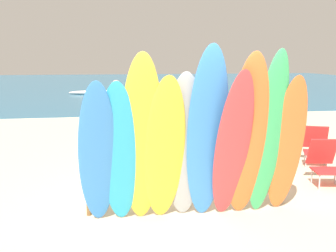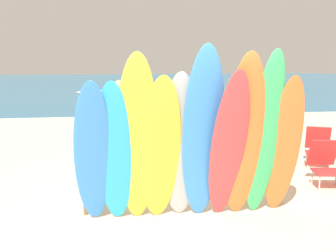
{
  "view_description": "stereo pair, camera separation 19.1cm",
  "coord_description": "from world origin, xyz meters",
  "px_view_note": "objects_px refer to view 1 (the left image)",
  "views": [
    {
      "loc": [
        -1.2,
        -5.33,
        2.25
      ],
      "look_at": [
        0.0,
        1.84,
        0.95
      ],
      "focal_mm": 40.59,
      "sensor_mm": 36.0,
      "label": 1
    },
    {
      "loc": [
        -1.01,
        -5.36,
        2.25
      ],
      "look_at": [
        0.0,
        1.84,
        0.95
      ],
      "focal_mm": 40.59,
      "sensor_mm": 36.0,
      "label": 2
    }
  ],
  "objects_px": {
    "surfboard_red_6": "(232,147)",
    "beachgoer_strolling": "(213,106)",
    "distant_boat": "(97,92)",
    "beach_chair_red": "(316,144)",
    "surfboard_yellow_2": "(142,141)",
    "surfboard_green_8": "(268,136)",
    "beachgoer_midbeach": "(263,114)",
    "surfboard_blue_0": "(97,155)",
    "surfboard_blue_5": "(207,135)",
    "beachgoer_by_water": "(180,98)",
    "surfboard_orange_7": "(247,138)",
    "surfboard_orange_9": "(287,146)",
    "surfboard_grey_4": "(184,147)",
    "surfboard_teal_1": "(119,154)",
    "beach_chair_blue": "(325,161)",
    "surfboard_yellow_3": "(165,150)",
    "surfboard_rack": "(188,177)",
    "beachgoer_near_rack": "(117,107)"
  },
  "relations": [
    {
      "from": "surfboard_red_6",
      "to": "beachgoer_strolling",
      "type": "bearing_deg",
      "value": 71.18
    },
    {
      "from": "distant_boat",
      "to": "beach_chair_red",
      "type": "bearing_deg",
      "value": -73.99
    },
    {
      "from": "surfboard_yellow_2",
      "to": "surfboard_green_8",
      "type": "bearing_deg",
      "value": -1.25
    },
    {
      "from": "beachgoer_midbeach",
      "to": "beach_chair_red",
      "type": "relative_size",
      "value": 2.05
    },
    {
      "from": "surfboard_blue_0",
      "to": "beach_chair_red",
      "type": "xyz_separation_m",
      "value": [
        4.56,
        2.39,
        -0.57
      ]
    },
    {
      "from": "surfboard_yellow_2",
      "to": "beach_chair_red",
      "type": "relative_size",
      "value": 2.89
    },
    {
      "from": "beachgoer_midbeach",
      "to": "surfboard_blue_5",
      "type": "bearing_deg",
      "value": -136.14
    },
    {
      "from": "beachgoer_by_water",
      "to": "surfboard_yellow_2",
      "type": "bearing_deg",
      "value": 120.59
    },
    {
      "from": "surfboard_yellow_2",
      "to": "beach_chair_red",
      "type": "height_order",
      "value": "surfboard_yellow_2"
    },
    {
      "from": "surfboard_orange_7",
      "to": "beachgoer_by_water",
      "type": "height_order",
      "value": "surfboard_orange_7"
    },
    {
      "from": "surfboard_orange_9",
      "to": "beachgoer_by_water",
      "type": "bearing_deg",
      "value": 91.95
    },
    {
      "from": "surfboard_blue_0",
      "to": "surfboard_grey_4",
      "type": "relative_size",
      "value": 0.96
    },
    {
      "from": "surfboard_teal_1",
      "to": "beach_chair_blue",
      "type": "height_order",
      "value": "surfboard_teal_1"
    },
    {
      "from": "surfboard_grey_4",
      "to": "beach_chair_blue",
      "type": "height_order",
      "value": "surfboard_grey_4"
    },
    {
      "from": "surfboard_blue_5",
      "to": "beach_chair_red",
      "type": "xyz_separation_m",
      "value": [
        3.09,
        2.44,
        -0.79
      ]
    },
    {
      "from": "surfboard_yellow_2",
      "to": "surfboard_grey_4",
      "type": "relative_size",
      "value": 1.12
    },
    {
      "from": "surfboard_orange_7",
      "to": "surfboard_grey_4",
      "type": "bearing_deg",
      "value": 174.52
    },
    {
      "from": "beachgoer_by_water",
      "to": "beach_chair_blue",
      "type": "distance_m",
      "value": 7.28
    },
    {
      "from": "surfboard_teal_1",
      "to": "surfboard_green_8",
      "type": "bearing_deg",
      "value": 3.42
    },
    {
      "from": "surfboard_teal_1",
      "to": "surfboard_orange_7",
      "type": "xyz_separation_m",
      "value": [
        1.74,
        -0.09,
        0.18
      ]
    },
    {
      "from": "surfboard_orange_7",
      "to": "surfboard_blue_0",
      "type": "bearing_deg",
      "value": -178.57
    },
    {
      "from": "surfboard_grey_4",
      "to": "beach_chair_blue",
      "type": "distance_m",
      "value": 3.09
    },
    {
      "from": "surfboard_blue_5",
      "to": "distant_boat",
      "type": "relative_size",
      "value": 0.68
    },
    {
      "from": "surfboard_orange_9",
      "to": "beach_chair_red",
      "type": "xyz_separation_m",
      "value": [
        1.91,
        2.4,
        -0.59
      ]
    },
    {
      "from": "surfboard_green_8",
      "to": "beachgoer_strolling",
      "type": "distance_m",
      "value": 5.74
    },
    {
      "from": "surfboard_blue_0",
      "to": "surfboard_orange_7",
      "type": "bearing_deg",
      "value": -5.57
    },
    {
      "from": "surfboard_teal_1",
      "to": "surfboard_yellow_2",
      "type": "height_order",
      "value": "surfboard_yellow_2"
    },
    {
      "from": "beach_chair_red",
      "to": "beachgoer_strolling",
      "type": "bearing_deg",
      "value": 137.61
    },
    {
      "from": "surfboard_grey_4",
      "to": "surfboard_blue_5",
      "type": "xyz_separation_m",
      "value": [
        0.29,
        -0.11,
        0.17
      ]
    },
    {
      "from": "surfboard_blue_0",
      "to": "beach_chair_blue",
      "type": "distance_m",
      "value": 4.2
    },
    {
      "from": "surfboard_blue_0",
      "to": "beach_chair_red",
      "type": "height_order",
      "value": "surfboard_blue_0"
    },
    {
      "from": "surfboard_green_8",
      "to": "beach_chair_red",
      "type": "bearing_deg",
      "value": 43.22
    },
    {
      "from": "surfboard_grey_4",
      "to": "beachgoer_by_water",
      "type": "relative_size",
      "value": 1.43
    },
    {
      "from": "surfboard_yellow_3",
      "to": "beachgoer_by_water",
      "type": "xyz_separation_m",
      "value": [
        1.87,
        8.31,
        -0.17
      ]
    },
    {
      "from": "surfboard_yellow_3",
      "to": "surfboard_red_6",
      "type": "xyz_separation_m",
      "value": [
        0.91,
        -0.12,
        0.04
      ]
    },
    {
      "from": "surfboard_blue_5",
      "to": "surfboard_red_6",
      "type": "xyz_separation_m",
      "value": [
        0.34,
        -0.06,
        -0.16
      ]
    },
    {
      "from": "surfboard_teal_1",
      "to": "surfboard_grey_4",
      "type": "height_order",
      "value": "surfboard_grey_4"
    },
    {
      "from": "surfboard_yellow_3",
      "to": "beach_chair_red",
      "type": "height_order",
      "value": "surfboard_yellow_3"
    },
    {
      "from": "surfboard_rack",
      "to": "beach_chair_blue",
      "type": "xyz_separation_m",
      "value": [
        2.68,
        0.73,
        -0.06
      ]
    },
    {
      "from": "surfboard_grey_4",
      "to": "beachgoer_near_rack",
      "type": "relative_size",
      "value": 1.25
    },
    {
      "from": "surfboard_red_6",
      "to": "surfboard_orange_7",
      "type": "distance_m",
      "value": 0.25
    },
    {
      "from": "beachgoer_near_rack",
      "to": "surfboard_blue_5",
      "type": "bearing_deg",
      "value": -137.15
    },
    {
      "from": "surfboard_teal_1",
      "to": "surfboard_blue_5",
      "type": "distance_m",
      "value": 1.21
    },
    {
      "from": "surfboard_blue_0",
      "to": "distant_boat",
      "type": "xyz_separation_m",
      "value": [
        -0.35,
        19.48,
        -0.87
      ]
    },
    {
      "from": "surfboard_blue_5",
      "to": "beach_chair_red",
      "type": "distance_m",
      "value": 4.02
    },
    {
      "from": "surfboard_blue_0",
      "to": "beach_chair_red",
      "type": "bearing_deg",
      "value": 24.27
    },
    {
      "from": "surfboard_green_8",
      "to": "beachgoer_by_water",
      "type": "xyz_separation_m",
      "value": [
        0.42,
        8.38,
        -0.34
      ]
    },
    {
      "from": "beachgoer_near_rack",
      "to": "beachgoer_by_water",
      "type": "bearing_deg",
      "value": -5.14
    },
    {
      "from": "beachgoer_by_water",
      "to": "beach_chair_blue",
      "type": "xyz_separation_m",
      "value": [
        1.24,
        -7.17,
        -0.43
      ]
    },
    {
      "from": "surfboard_rack",
      "to": "surfboard_orange_7",
      "type": "xyz_separation_m",
      "value": [
        0.71,
        -0.49,
        0.68
      ]
    }
  ]
}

